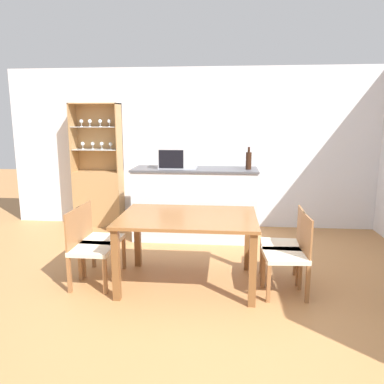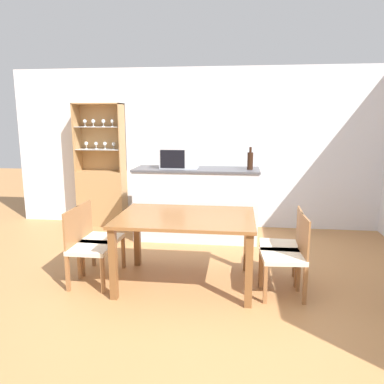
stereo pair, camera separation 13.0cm
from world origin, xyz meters
name	(u,v)px [view 1 (the left image)]	position (x,y,z in m)	size (l,w,h in m)	color
ground_plane	(205,298)	(0.00, 0.00, 0.00)	(18.00, 18.00, 0.00)	#B27A47
wall_back	(215,149)	(0.00, 2.63, 1.27)	(6.80, 0.06, 2.55)	silver
kitchen_counter	(195,204)	(-0.27, 1.90, 0.53)	(1.80, 0.63, 1.05)	silver
display_cabinet	(99,189)	(-1.91, 2.45, 0.61)	(0.78, 0.33, 1.99)	tan
dining_table	(188,225)	(-0.20, 0.33, 0.65)	(1.43, 1.00, 0.75)	brown
dining_chair_side_left_near	(89,248)	(-1.24, 0.18, 0.42)	(0.42, 0.42, 0.82)	beige
dining_chair_side_right_far	(285,245)	(0.83, 0.48, 0.42)	(0.43, 0.43, 0.82)	beige
dining_chair_side_right_near	(289,254)	(0.83, 0.18, 0.42)	(0.44, 0.44, 0.82)	beige
dining_chair_side_left_far	(98,239)	(-1.24, 0.48, 0.42)	(0.43, 0.43, 0.82)	beige
microwave	(178,158)	(-0.51, 1.90, 1.20)	(0.54, 0.33, 0.29)	#B7BABF
wine_bottle	(249,160)	(0.49, 1.86, 1.18)	(0.08, 0.08, 0.32)	black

